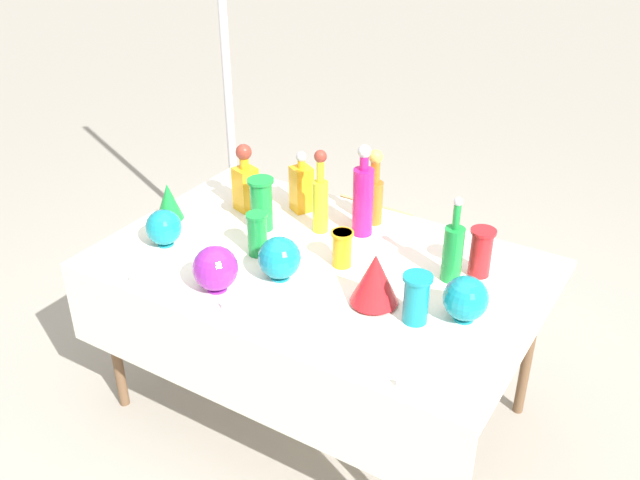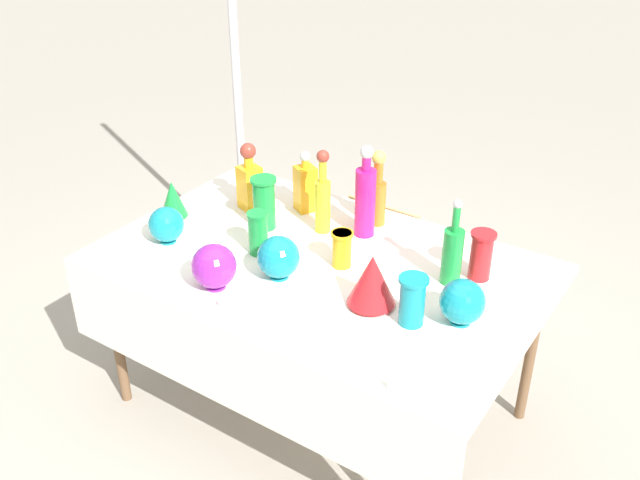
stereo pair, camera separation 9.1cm
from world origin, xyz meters
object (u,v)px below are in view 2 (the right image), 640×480
(slender_vase_1, at_px, (481,254))
(canopy_pole, at_px, (238,114))
(square_decanter_1, at_px, (250,180))
(tall_bottle_3, at_px, (365,198))
(slender_vase_3, at_px, (264,202))
(slender_vase_4, at_px, (258,232))
(fluted_vase_0, at_px, (372,280))
(tall_bottle_1, at_px, (452,253))
(round_bowl_0, at_px, (214,266))
(round_bowl_1, at_px, (166,225))
(fluted_vase_1, at_px, (173,199))
(tall_bottle_2, at_px, (323,198))
(slender_vase_0, at_px, (342,248))
(round_bowl_2, at_px, (462,302))
(tall_bottle_0, at_px, (377,194))
(round_bowl_3, at_px, (278,257))
(square_decanter_0, at_px, (305,186))
(slender_vase_2, at_px, (412,299))
(cardboard_box_behind_left, at_px, (374,255))

(slender_vase_1, bearing_deg, canopy_pole, 161.29)
(square_decanter_1, bearing_deg, slender_vase_1, 1.38)
(tall_bottle_3, xyz_separation_m, slender_vase_3, (-0.38, -0.18, -0.05))
(slender_vase_4, distance_m, fluted_vase_0, 0.56)
(tall_bottle_3, bearing_deg, fluted_vase_0, -56.57)
(tall_bottle_1, xyz_separation_m, round_bowl_0, (-0.71, -0.52, -0.03))
(tall_bottle_1, xyz_separation_m, round_bowl_1, (-1.10, -0.37, -0.04))
(square_decanter_1, height_order, fluted_vase_1, square_decanter_1)
(tall_bottle_2, bearing_deg, slender_vase_0, -41.72)
(round_bowl_2, bearing_deg, tall_bottle_2, 159.65)
(slender_vase_4, bearing_deg, round_bowl_0, -85.99)
(tall_bottle_0, height_order, slender_vase_4, tall_bottle_0)
(canopy_pole, bearing_deg, square_decanter_1, -47.14)
(tall_bottle_3, xyz_separation_m, round_bowl_3, (-0.10, -0.47, -0.08))
(slender_vase_0, xyz_separation_m, slender_vase_3, (-0.44, 0.08, 0.04))
(slender_vase_0, distance_m, fluted_vase_1, 0.83)
(square_decanter_1, bearing_deg, square_decanter_0, 29.35)
(tall_bottle_0, bearing_deg, square_decanter_1, -161.12)
(fluted_vase_1, bearing_deg, round_bowl_2, -0.77)
(slender_vase_2, distance_m, slender_vase_4, 0.73)
(slender_vase_1, relative_size, slender_vase_2, 1.06)
(fluted_vase_0, relative_size, round_bowl_1, 1.33)
(slender_vase_0, bearing_deg, canopy_pole, 146.07)
(tall_bottle_2, height_order, round_bowl_1, tall_bottle_2)
(slender_vase_3, bearing_deg, round_bowl_3, -44.86)
(slender_vase_4, bearing_deg, slender_vase_3, 121.00)
(round_bowl_3, bearing_deg, fluted_vase_0, 5.30)
(round_bowl_3, bearing_deg, square_decanter_1, 138.83)
(canopy_pole, bearing_deg, slender_vase_1, -18.71)
(tall_bottle_2, distance_m, slender_vase_4, 0.32)
(square_decanter_0, height_order, cardboard_box_behind_left, square_decanter_0)
(square_decanter_0, xyz_separation_m, slender_vase_4, (0.06, -0.41, -0.02))
(tall_bottle_0, xyz_separation_m, cardboard_box_behind_left, (-0.32, 0.58, -0.71))
(tall_bottle_1, bearing_deg, round_bowl_2, -57.17)
(tall_bottle_1, relative_size, fluted_vase_1, 2.00)
(tall_bottle_2, relative_size, round_bowl_0, 2.09)
(tall_bottle_1, height_order, tall_bottle_2, tall_bottle_2)
(slender_vase_1, height_order, round_bowl_3, slender_vase_1)
(round_bowl_3, bearing_deg, tall_bottle_2, 99.07)
(slender_vase_2, height_order, fluted_vase_1, slender_vase_2)
(tall_bottle_2, bearing_deg, canopy_pole, 148.16)
(tall_bottle_2, bearing_deg, fluted_vase_0, -38.91)
(slender_vase_2, relative_size, cardboard_box_behind_left, 0.36)
(slender_vase_1, distance_m, round_bowl_1, 1.26)
(slender_vase_3, bearing_deg, fluted_vase_1, -158.67)
(square_decanter_1, xyz_separation_m, canopy_pole, (-0.53, 0.57, 0.03))
(round_bowl_3, distance_m, cardboard_box_behind_left, 1.35)
(fluted_vase_0, bearing_deg, slender_vase_1, 57.07)
(tall_bottle_2, relative_size, cardboard_box_behind_left, 0.72)
(square_decanter_0, relative_size, round_bowl_1, 1.82)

